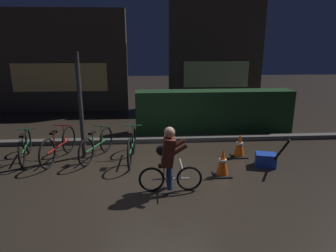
{
  "coord_description": "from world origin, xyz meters",
  "views": [
    {
      "loc": [
        -0.25,
        -5.73,
        2.67
      ],
      "look_at": [
        0.2,
        0.6,
        0.9
      ],
      "focal_mm": 31.71,
      "sensor_mm": 36.0,
      "label": 1
    }
  ],
  "objects": [
    {
      "name": "blue_crate",
      "position": [
        2.38,
        0.3,
        0.15
      ],
      "size": [
        0.51,
        0.42,
        0.3
      ],
      "primitive_type": "cube",
      "rotation": [
        0.0,
        0.0,
        -0.27
      ],
      "color": "#193DB7",
      "rests_on": "ground"
    },
    {
      "name": "cyclist",
      "position": [
        0.13,
        -0.68,
        0.63
      ],
      "size": [
        1.19,
        0.52,
        1.25
      ],
      "rotation": [
        0.0,
        0.0,
        -0.01
      ],
      "color": "black",
      "rests_on": "ground"
    },
    {
      "name": "traffic_cone_far",
      "position": [
        1.97,
        0.93,
        0.28
      ],
      "size": [
        0.36,
        0.36,
        0.59
      ],
      "color": "black",
      "rests_on": "ground"
    },
    {
      "name": "street_post",
      "position": [
        -1.81,
        1.2,
        1.25
      ],
      "size": [
        0.1,
        0.1,
        2.5
      ],
      "primitive_type": "cylinder",
      "color": "#2D2D33",
      "rests_on": "ground"
    },
    {
      "name": "ground_plane",
      "position": [
        0.0,
        0.0,
        0.0
      ],
      "size": [
        40.0,
        40.0,
        0.0
      ],
      "primitive_type": "plane",
      "color": "#2D261E"
    },
    {
      "name": "storefront_left",
      "position": [
        -3.65,
        6.5,
        1.98
      ],
      "size": [
        5.24,
        0.54,
        3.97
      ],
      "color": "#42382D",
      "rests_on": "ground"
    },
    {
      "name": "hedge_row",
      "position": [
        1.8,
        3.1,
        0.65
      ],
      "size": [
        4.8,
        0.7,
        1.3
      ],
      "primitive_type": "cube",
      "color": "#19381C",
      "rests_on": "ground"
    },
    {
      "name": "parked_bike_center_left",
      "position": [
        -1.47,
        1.06,
        0.34
      ],
      "size": [
        0.6,
        1.53,
        0.74
      ],
      "rotation": [
        0.0,
        0.0,
        1.22
      ],
      "color": "black",
      "rests_on": "ground"
    },
    {
      "name": "parked_bike_left_mid",
      "position": [
        -2.35,
        1.03,
        0.35
      ],
      "size": [
        0.49,
        1.67,
        0.78
      ],
      "rotation": [
        0.0,
        0.0,
        1.36
      ],
      "color": "black",
      "rests_on": "ground"
    },
    {
      "name": "closed_umbrella",
      "position": [
        2.55,
        0.05,
        0.38
      ],
      "size": [
        0.3,
        0.41,
        0.76
      ],
      "primitive_type": "cylinder",
      "rotation": [
        0.0,
        0.51,
        5.3
      ],
      "color": "black",
      "rests_on": "ground"
    },
    {
      "name": "parked_bike_leftmost",
      "position": [
        -3.16,
        1.11,
        0.32
      ],
      "size": [
        0.46,
        1.48,
        0.69
      ],
      "rotation": [
        0.0,
        0.0,
        1.77
      ],
      "color": "black",
      "rests_on": "ground"
    },
    {
      "name": "parked_bike_center_right",
      "position": [
        -0.63,
        0.88,
        0.36
      ],
      "size": [
        0.46,
        1.71,
        0.79
      ],
      "rotation": [
        0.0,
        0.0,
        1.52
      ],
      "color": "black",
      "rests_on": "ground"
    },
    {
      "name": "sidewalk_curb",
      "position": [
        0.0,
        2.2,
        0.06
      ],
      "size": [
        12.0,
        0.24,
        0.12
      ],
      "primitive_type": "cube",
      "color": "#56544F",
      "rests_on": "ground"
    },
    {
      "name": "storefront_right",
      "position": [
        2.73,
        7.2,
        2.37
      ],
      "size": [
        4.02,
        0.54,
        4.77
      ],
      "color": "#42382D",
      "rests_on": "ground"
    },
    {
      "name": "traffic_cone_near",
      "position": [
        1.29,
        -0.1,
        0.28
      ],
      "size": [
        0.36,
        0.36,
        0.59
      ],
      "color": "black",
      "rests_on": "ground"
    }
  ]
}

